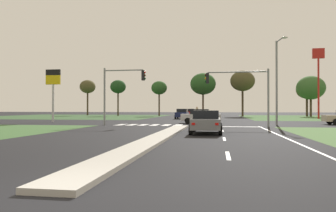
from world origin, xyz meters
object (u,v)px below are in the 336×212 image
traffic_signal_near_right (243,86)px  treeline_second (118,87)px  treeline_near (88,87)px  treeline_fifth (243,81)px  traffic_signal_near_left (119,86)px  fastfood_pole_sign (318,67)px  car_red_second (190,113)px  street_lamp_second (277,77)px  treeline_seventh (307,90)px  treeline_sixth (311,88)px  car_navy_fourth (182,114)px  fuel_price_totem (53,84)px  car_grey_third (206,122)px  treeline_third (159,88)px  treeline_fourth (203,84)px  car_silver_fifth (201,116)px  pedestrian_at_median (197,111)px

traffic_signal_near_right → treeline_second: treeline_second is taller
treeline_near → treeline_fifth: size_ratio=0.89×
traffic_signal_near_left → fastfood_pole_sign: size_ratio=0.50×
car_red_second → treeline_fifth: 12.48m
street_lamp_second → treeline_seventh: 37.01m
treeline_seventh → treeline_fifth: bearing=-175.8°
treeline_near → treeline_sixth: bearing=-4.8°
treeline_fifth → car_navy_fourth: bearing=-122.2°
fastfood_pole_sign → treeline_seventh: (2.04, 14.12, -2.82)m
fastfood_pole_sign → fuel_price_totem: (-35.27, -17.55, -3.53)m
car_navy_fourth → treeline_fifth: size_ratio=0.47×
fuel_price_totem → treeline_near: bearing=107.2°
car_grey_third → treeline_fifth: bearing=82.7°
treeline_third → treeline_seventh: 30.15m
treeline_fourth → treeline_fifth: treeline_fifth is taller
car_silver_fifth → traffic_signal_near_left: bearing=-54.9°
car_grey_third → treeline_sixth: size_ratio=0.52×
treeline_sixth → car_navy_fourth: bearing=-144.4°
street_lamp_second → fuel_price_totem: street_lamp_second is taller
treeline_fifth → car_silver_fifth: bearing=-102.2°
traffic_signal_near_right → treeline_second: (-23.90, 37.49, 2.71)m
fuel_price_totem → treeline_fifth: treeline_fifth is taller
traffic_signal_near_right → traffic_signal_near_left: 11.52m
traffic_signal_near_right → treeline_sixth: size_ratio=0.70×
car_silver_fifth → traffic_signal_near_right: 7.22m
treeline_near → treeline_third: treeline_near is taller
treeline_third → treeline_sixth: size_ratio=0.92×
car_grey_third → treeline_second: (-20.91, 45.72, 5.58)m
pedestrian_at_median → treeline_second: bearing=142.3°
car_red_second → treeline_second: (-16.16, 2.34, 5.55)m
traffic_signal_near_right → treeline_third: (-14.60, 37.02, 2.36)m
car_grey_third → treeline_sixth: bearing=67.2°
car_grey_third → traffic_signal_near_left: traffic_signal_near_left is taller
traffic_signal_near_right → treeline_seventh: 40.93m
car_grey_third → street_lamp_second: bearing=59.7°
treeline_third → treeline_near: bearing=166.6°
fastfood_pole_sign → treeline_seventh: 14.55m
treeline_fifth → street_lamp_second: bearing=-88.9°
car_red_second → treeline_near: bearing=-13.9°
car_grey_third → treeline_fourth: (-2.36, 47.34, 6.14)m
car_navy_fourth → street_lamp_second: 20.99m
car_red_second → treeline_sixth: treeline_sixth is taller
treeline_near → treeline_seventh: treeline_near is taller
traffic_signal_near_left → car_grey_third: bearing=-44.0°
fuel_price_totem → treeline_second: (-2.12, 31.33, 1.73)m
car_silver_fifth → car_grey_third: bearing=4.5°
traffic_signal_near_left → treeline_fifth: 39.74m
treeline_near → treeline_sixth: 48.92m
street_lamp_second → treeline_seventh: size_ratio=1.15×
pedestrian_at_median → treeline_near: (-27.49, 25.48, 5.49)m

